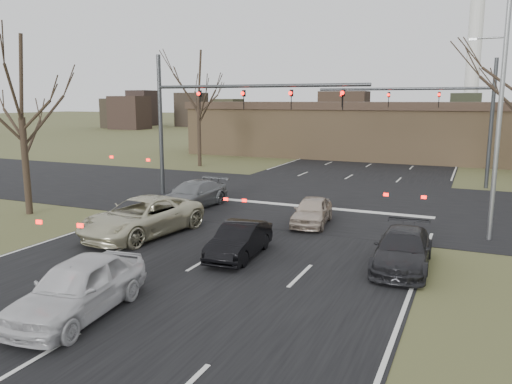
# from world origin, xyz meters

# --- Properties ---
(ground) EXTENTS (360.00, 360.00, 0.00)m
(ground) POSITION_xyz_m (0.00, 0.00, 0.00)
(ground) COLOR #4C4D29
(ground) RESTS_ON ground
(road_main) EXTENTS (14.00, 300.00, 0.02)m
(road_main) POSITION_xyz_m (0.00, 60.00, 0.01)
(road_main) COLOR black
(road_main) RESTS_ON ground
(road_cross) EXTENTS (200.00, 14.00, 0.02)m
(road_cross) POSITION_xyz_m (0.00, 15.00, 0.01)
(road_cross) COLOR black
(road_cross) RESTS_ON ground
(building) EXTENTS (42.40, 10.40, 5.30)m
(building) POSITION_xyz_m (2.00, 38.00, 2.67)
(building) COLOR olive
(building) RESTS_ON ground
(mast_arm_near) EXTENTS (12.12, 0.24, 8.00)m
(mast_arm_near) POSITION_xyz_m (-5.23, 13.00, 5.07)
(mast_arm_near) COLOR #383A3D
(mast_arm_near) RESTS_ON ground
(mast_arm_far) EXTENTS (11.12, 0.24, 8.00)m
(mast_arm_far) POSITION_xyz_m (6.18, 23.00, 5.02)
(mast_arm_far) COLOR #383A3D
(mast_arm_far) RESTS_ON ground
(streetlight_right_near) EXTENTS (2.34, 0.25, 10.00)m
(streetlight_right_near) POSITION_xyz_m (8.82, 10.00, 5.59)
(streetlight_right_near) COLOR gray
(streetlight_right_near) RESTS_ON ground
(streetlight_right_far) EXTENTS (2.34, 0.25, 10.00)m
(streetlight_right_far) POSITION_xyz_m (9.32, 27.00, 5.59)
(streetlight_right_far) COLOR gray
(streetlight_right_far) RESTS_ON ground
(tree_left_near) EXTENTS (5.10, 5.10, 8.50)m
(tree_left_near) POSITION_xyz_m (-11.50, 6.00, 6.57)
(tree_left_near) COLOR black
(tree_left_near) RESTS_ON ground
(tree_left_far) EXTENTS (5.70, 5.70, 9.50)m
(tree_left_far) POSITION_xyz_m (-13.00, 25.00, 7.34)
(tree_left_far) COLOR black
(tree_left_far) RESTS_ON ground
(car_silver_suv) EXTENTS (3.26, 5.86, 1.55)m
(car_silver_suv) POSITION_xyz_m (-4.00, 4.97, 0.78)
(car_silver_suv) COLOR beige
(car_silver_suv) RESTS_ON ground
(car_white_sedan) EXTENTS (2.27, 4.59, 1.50)m
(car_white_sedan) POSITION_xyz_m (-0.78, -2.04, 0.75)
(car_white_sedan) COLOR silver
(car_white_sedan) RESTS_ON ground
(car_black_hatch) EXTENTS (1.55, 3.76, 1.21)m
(car_black_hatch) POSITION_xyz_m (0.87, 4.04, 0.61)
(car_black_hatch) COLOR black
(car_black_hatch) RESTS_ON ground
(car_charcoal_sedan) EXTENTS (1.92, 4.37, 1.25)m
(car_charcoal_sedan) POSITION_xyz_m (6.31, 5.17, 0.62)
(car_charcoal_sedan) COLOR black
(car_charcoal_sedan) RESTS_ON ground
(car_grey_ahead) EXTENTS (2.22, 4.80, 1.36)m
(car_grey_ahead) POSITION_xyz_m (-4.91, 10.47, 0.68)
(car_grey_ahead) COLOR slate
(car_grey_ahead) RESTS_ON ground
(car_silver_ahead) EXTENTS (1.87, 3.76, 1.23)m
(car_silver_ahead) POSITION_xyz_m (1.80, 9.54, 0.62)
(car_silver_ahead) COLOR #BFAD9A
(car_silver_ahead) RESTS_ON ground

